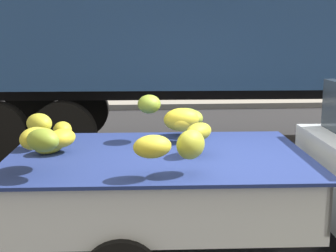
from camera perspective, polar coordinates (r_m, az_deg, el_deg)
curb_strip at (r=13.78m, az=0.32°, el=2.54°), size 80.00×0.80×0.16m
semi_trailer at (r=9.13m, az=11.52°, el=13.23°), size 12.07×2.95×3.95m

